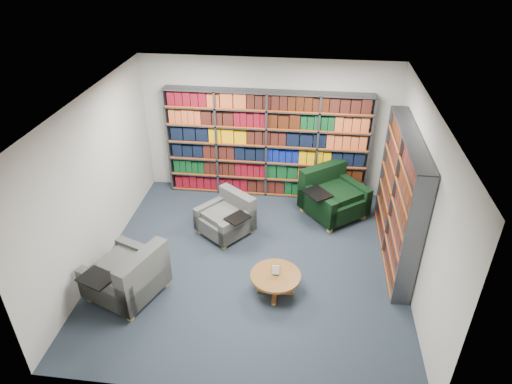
# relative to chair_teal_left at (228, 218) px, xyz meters

# --- Properties ---
(room_shell) EXTENTS (5.02, 5.02, 2.82)m
(room_shell) POSITION_rel_chair_teal_left_xyz_m (0.54, -0.87, 1.10)
(room_shell) COLOR black
(room_shell) RESTS_ON ground
(bookshelf_back) EXTENTS (4.00, 0.28, 2.20)m
(bookshelf_back) POSITION_rel_chair_teal_left_xyz_m (0.54, 1.47, 0.80)
(bookshelf_back) COLOR #47494F
(bookshelf_back) RESTS_ON ground
(bookshelf_right) EXTENTS (0.28, 2.50, 2.20)m
(bookshelf_right) POSITION_rel_chair_teal_left_xyz_m (2.88, -0.27, 0.80)
(bookshelf_right) COLOR #47494F
(bookshelf_right) RESTS_ON ground
(chair_teal_left) EXTENTS (1.15, 1.15, 0.74)m
(chair_teal_left) POSITION_rel_chair_teal_left_xyz_m (0.00, 0.00, 0.00)
(chair_teal_left) COLOR black
(chair_teal_left) RESTS_ON ground
(chair_green_right) EXTENTS (1.41, 1.41, 0.91)m
(chair_green_right) POSITION_rel_chair_teal_left_xyz_m (1.86, 0.86, 0.07)
(chair_green_right) COLOR black
(chair_green_right) RESTS_ON ground
(chair_teal_front) EXTENTS (1.26, 1.30, 0.89)m
(chair_teal_front) POSITION_rel_chair_teal_left_xyz_m (-1.17, -1.84, 0.06)
(chair_teal_front) COLOR black
(chair_teal_front) RESTS_ON ground
(coffee_table) EXTENTS (0.77, 0.77, 0.54)m
(coffee_table) POSITION_rel_chair_teal_left_xyz_m (0.99, -1.51, -0.01)
(coffee_table) COLOR olive
(coffee_table) RESTS_ON ground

